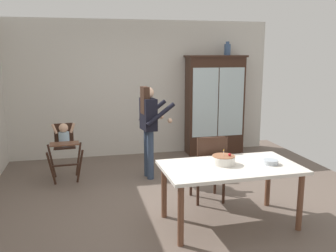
{
  "coord_description": "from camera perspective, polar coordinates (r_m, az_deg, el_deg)",
  "views": [
    {
      "loc": [
        -1.18,
        -4.77,
        2.07
      ],
      "look_at": [
        0.1,
        0.7,
        0.95
      ],
      "focal_mm": 39.52,
      "sensor_mm": 36.0,
      "label": 1
    }
  ],
  "objects": [
    {
      "name": "china_cabinet",
      "position": [
        7.69,
        7.19,
        3.3
      ],
      "size": [
        1.22,
        0.48,
        2.01
      ],
      "color": "#382116",
      "rests_on": "ground_plane"
    },
    {
      "name": "ground_plane",
      "position": [
        5.33,
        0.67,
        -11.58
      ],
      "size": [
        6.24,
        6.24,
        0.0
      ],
      "primitive_type": "plane",
      "color": "#66564C"
    },
    {
      "name": "wall_back",
      "position": [
        7.53,
        -4.14,
        5.77
      ],
      "size": [
        5.32,
        0.06,
        2.7
      ],
      "primitive_type": "cube",
      "color": "beige",
      "rests_on": "ground_plane"
    },
    {
      "name": "adult_person",
      "position": [
        6.06,
        -2.97,
        0.8
      ],
      "size": [
        0.55,
        0.53,
        1.53
      ],
      "rotation": [
        0.0,
        0.0,
        1.71
      ],
      "color": "#33425B",
      "rests_on": "ground_plane"
    },
    {
      "name": "birthday_cake",
      "position": [
        4.54,
        8.56,
        -5.19
      ],
      "size": [
        0.28,
        0.28,
        0.19
      ],
      "color": "white",
      "rests_on": "dining_table"
    },
    {
      "name": "serving_bowl",
      "position": [
        4.66,
        15.55,
        -5.37
      ],
      "size": [
        0.18,
        0.18,
        0.05
      ],
      "primitive_type": "cylinder",
      "color": "#B2BCC6",
      "rests_on": "dining_table"
    },
    {
      "name": "dining_chair_far_side",
      "position": [
        5.16,
        6.43,
        -5.86
      ],
      "size": [
        0.45,
        0.45,
        0.96
      ],
      "rotation": [
        0.0,
        0.0,
        3.11
      ],
      "color": "#382116",
      "rests_on": "ground_plane"
    },
    {
      "name": "high_chair_with_toddler",
      "position": [
        6.23,
        -15.71,
        -2.29
      ],
      "size": [
        0.6,
        0.7,
        0.95
      ],
      "rotation": [
        0.0,
        0.0,
        0.05
      ],
      "color": "#382116",
      "rests_on": "ground_plane"
    },
    {
      "name": "ceramic_vase",
      "position": [
        7.71,
        9.15,
        11.62
      ],
      "size": [
        0.13,
        0.13,
        0.27
      ],
      "color": "#3D567F",
      "rests_on": "china_cabinet"
    },
    {
      "name": "dining_table",
      "position": [
        4.54,
        9.59,
        -7.11
      ],
      "size": [
        1.66,
        0.96,
        0.74
      ],
      "color": "silver",
      "rests_on": "ground_plane"
    }
  ]
}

